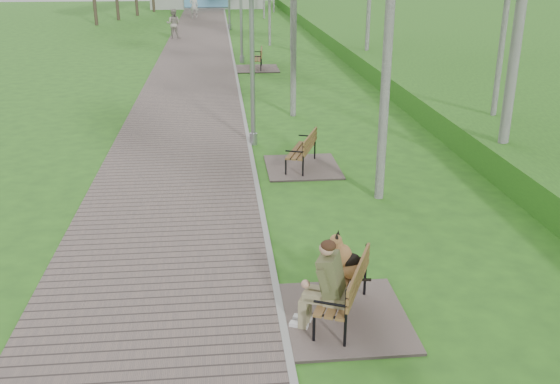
{
  "coord_description": "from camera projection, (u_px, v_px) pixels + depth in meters",
  "views": [
    {
      "loc": [
        -0.74,
        -9.54,
        4.61
      ],
      "look_at": [
        0.18,
        -0.26,
        1.04
      ],
      "focal_mm": 40.0,
      "sensor_mm": 36.0,
      "label": 1
    }
  ],
  "objects": [
    {
      "name": "pedestrian_far",
      "position": [
        173.0,
        24.0,
        35.95
      ],
      "size": [
        0.93,
        0.79,
        1.69
      ],
      "primitive_type": "imported",
      "rotation": [
        0.0,
        0.0,
        2.94
      ],
      "color": "#9F958B",
      "rests_on": "ground"
    },
    {
      "name": "kerb",
      "position": [
        232.0,
        54.0,
        30.55
      ],
      "size": [
        0.1,
        67.0,
        0.05
      ],
      "primitive_type": "cube",
      "color": "#999993",
      "rests_on": "ground"
    },
    {
      "name": "lamp_post_near",
      "position": [
        252.0,
        49.0,
        15.26
      ],
      "size": [
        0.2,
        0.2,
        5.21
      ],
      "color": "gray",
      "rests_on": "ground"
    },
    {
      "name": "bench_third",
      "position": [
        256.0,
        64.0,
        26.61
      ],
      "size": [
        1.8,
        2.0,
        1.11
      ],
      "color": "#6A5B56",
      "rests_on": "ground"
    },
    {
      "name": "embankment",
      "position": [
        480.0,
        56.0,
        30.28
      ],
      "size": [
        14.0,
        70.0,
        1.6
      ],
      "primitive_type": "cube",
      "color": "#439826",
      "rests_on": "ground"
    },
    {
      "name": "bench_main",
      "position": [
        339.0,
        293.0,
        8.23
      ],
      "size": [
        1.71,
        1.9,
        1.49
      ],
      "color": "#6A5B56",
      "rests_on": "ground"
    },
    {
      "name": "pedestrian_near",
      "position": [
        194.0,
        6.0,
        47.99
      ],
      "size": [
        0.67,
        0.45,
        1.78
      ],
      "primitive_type": "imported",
      "rotation": [
        0.0,
        0.0,
        3.18
      ],
      "color": "silver",
      "rests_on": "ground"
    },
    {
      "name": "walkway",
      "position": [
        197.0,
        55.0,
        30.39
      ],
      "size": [
        3.5,
        67.0,
        0.04
      ],
      "primitive_type": "cube",
      "color": "#6A5B56",
      "rests_on": "ground"
    },
    {
      "name": "lamp_post_second",
      "position": [
        241.0,
        4.0,
        27.34
      ],
      "size": [
        0.21,
        0.21,
        5.44
      ],
      "color": "gray",
      "rests_on": "ground"
    },
    {
      "name": "bench_second",
      "position": [
        301.0,
        160.0,
        14.29
      ],
      "size": [
        1.66,
        1.84,
        1.02
      ],
      "color": "#6A5B56",
      "rests_on": "ground"
    },
    {
      "name": "ground",
      "position": [
        268.0,
        244.0,
        10.58
      ],
      "size": [
        120.0,
        120.0,
        0.0
      ],
      "primitive_type": "plane",
      "color": "#2F6020",
      "rests_on": "ground"
    }
  ]
}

